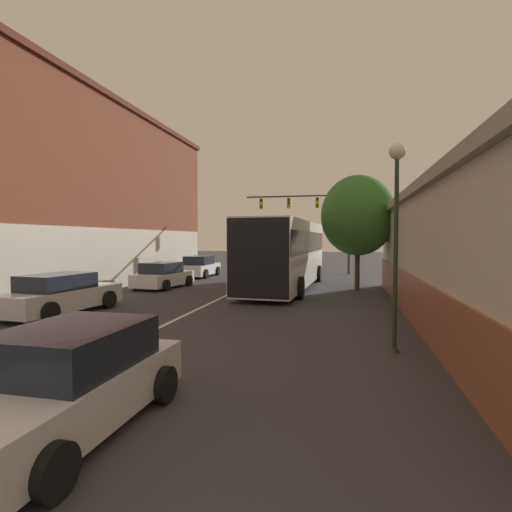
{
  "coord_description": "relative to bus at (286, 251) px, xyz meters",
  "views": [
    {
      "loc": [
        5.42,
        -0.9,
        2.67
      ],
      "look_at": [
        1.25,
        17.63,
        1.83
      ],
      "focal_mm": 28.0,
      "sensor_mm": 36.0,
      "label": 1
    }
  ],
  "objects": [
    {
      "name": "hatchback_foreground",
      "position": [
        -0.65,
        -16.43,
        -1.32
      ],
      "size": [
        2.03,
        4.01,
        1.43
      ],
      "rotation": [
        0.0,
        0.0,
        1.56
      ],
      "color": "silver",
      "rests_on": "ground_plane"
    },
    {
      "name": "parked_car_left_far",
      "position": [
        -6.69,
        -9.0,
        -1.31
      ],
      "size": [
        2.26,
        4.65,
        1.43
      ],
      "rotation": [
        0.0,
        0.0,
        1.47
      ],
      "color": "silver",
      "rests_on": "ground_plane"
    },
    {
      "name": "building_left_brick",
      "position": [
        -13.04,
        -1.94,
        3.21
      ],
      "size": [
        8.86,
        23.98,
        10.17
      ],
      "color": "brown",
      "rests_on": "ground_plane"
    },
    {
      "name": "traffic_signal_gantry",
      "position": [
        0.67,
        9.48,
        2.64
      ],
      "size": [
        7.96,
        0.36,
        6.21
      ],
      "color": "#333338",
      "rests_on": "ground_plane"
    },
    {
      "name": "parked_car_left_mid",
      "position": [
        -6.81,
        5.06,
        -1.3
      ],
      "size": [
        1.96,
        4.28,
        1.45
      ],
      "rotation": [
        0.0,
        0.0,
        1.58
      ],
      "color": "silver",
      "rests_on": "ground_plane"
    },
    {
      "name": "bus",
      "position": [
        0.0,
        0.0,
        0.0
      ],
      "size": [
        3.32,
        11.93,
        3.55
      ],
      "rotation": [
        0.0,
        0.0,
        1.52
      ],
      "color": "silver",
      "rests_on": "ground_plane"
    },
    {
      "name": "parked_car_left_near",
      "position": [
        -6.5,
        -1.35,
        -1.34
      ],
      "size": [
        2.29,
        4.01,
        1.39
      ],
      "rotation": [
        0.0,
        0.0,
        1.46
      ],
      "color": "silver",
      "rests_on": "ground_plane"
    },
    {
      "name": "street_lamp",
      "position": [
        4.24,
        -11.44,
        1.2
      ],
      "size": [
        0.38,
        0.38,
        4.86
      ],
      "color": "#233323",
      "rests_on": "ground_plane"
    },
    {
      "name": "street_tree_near",
      "position": [
        3.69,
        -0.1,
        1.84
      ],
      "size": [
        3.73,
        3.36,
        5.89
      ],
      "color": "#4C3823",
      "rests_on": "ground_plane"
    },
    {
      "name": "lane_center_line",
      "position": [
        -2.32,
        -3.38,
        -1.99
      ],
      "size": [
        0.14,
        45.74,
        0.01
      ],
      "color": "silver",
      "rests_on": "ground_plane"
    }
  ]
}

